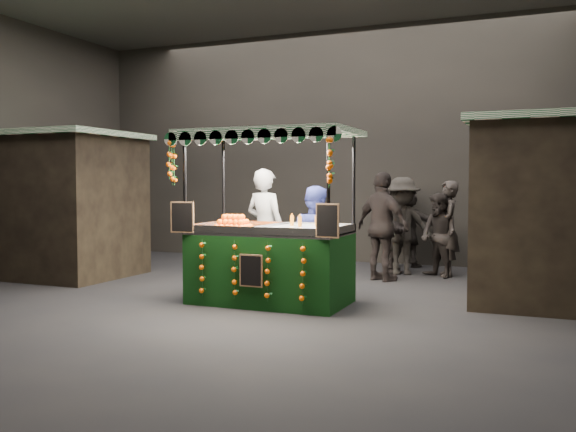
% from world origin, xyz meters
% --- Properties ---
extents(ground, '(12.00, 12.00, 0.00)m').
position_xyz_m(ground, '(0.00, 0.00, 0.00)').
color(ground, black).
rests_on(ground, ground).
extents(market_hall, '(12.10, 10.10, 5.05)m').
position_xyz_m(market_hall, '(0.00, 0.00, 3.38)').
color(market_hall, black).
rests_on(market_hall, ground).
extents(neighbour_stall_left, '(3.00, 2.20, 2.60)m').
position_xyz_m(neighbour_stall_left, '(-4.40, 1.00, 1.31)').
color(neighbour_stall_left, black).
rests_on(neighbour_stall_left, ground).
extents(juice_stall, '(2.50, 1.47, 2.42)m').
position_xyz_m(juice_stall, '(0.37, 0.04, 0.75)').
color(juice_stall, black).
rests_on(juice_stall, ground).
extents(vendor_grey, '(0.78, 0.60, 1.92)m').
position_xyz_m(vendor_grey, '(-0.22, 1.18, 0.96)').
color(vendor_grey, gray).
rests_on(vendor_grey, ground).
extents(vendor_blue, '(0.95, 0.83, 1.65)m').
position_xyz_m(vendor_blue, '(0.71, 0.95, 0.82)').
color(vendor_blue, navy).
rests_on(vendor_blue, ground).
extents(shopper_0, '(0.68, 0.58, 1.59)m').
position_xyz_m(shopper_0, '(-4.50, 2.76, 0.80)').
color(shopper_0, '#2C2924').
rests_on(shopper_0, ground).
extents(shopper_1, '(0.94, 0.91, 1.52)m').
position_xyz_m(shopper_1, '(2.19, 3.38, 0.76)').
color(shopper_1, black).
rests_on(shopper_1, ground).
extents(shopper_2, '(1.19, 0.92, 1.89)m').
position_xyz_m(shopper_2, '(1.34, 2.63, 0.94)').
color(shopper_2, black).
rests_on(shopper_2, ground).
extents(shopper_3, '(1.33, 1.04, 1.80)m').
position_xyz_m(shopper_3, '(1.49, 3.52, 0.90)').
color(shopper_3, black).
rests_on(shopper_3, ground).
extents(shopper_4, '(1.01, 0.82, 1.79)m').
position_xyz_m(shopper_4, '(-4.50, 2.44, 0.90)').
color(shopper_4, '#2C2624').
rests_on(shopper_4, ground).
extents(shopper_5, '(0.84, 1.51, 1.55)m').
position_xyz_m(shopper_5, '(1.26, 3.80, 0.78)').
color(shopper_5, '#292321').
rests_on(shopper_5, ground).
extents(shopper_6, '(0.57, 0.72, 1.74)m').
position_xyz_m(shopper_6, '(2.30, 3.62, 0.87)').
color(shopper_6, '#2C2623').
rests_on(shopper_6, ground).
extents(shopper_7, '(1.57, 0.54, 1.68)m').
position_xyz_m(shopper_7, '(1.34, 4.60, 0.84)').
color(shopper_7, '#292421').
rests_on(shopper_7, ground).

